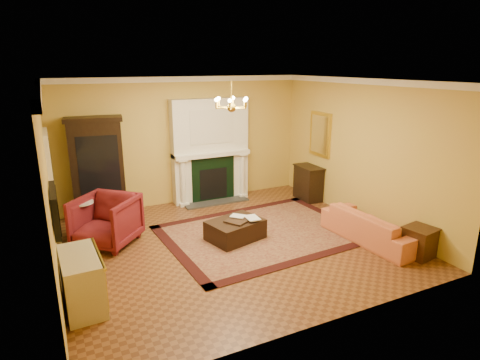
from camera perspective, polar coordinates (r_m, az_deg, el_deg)
floor at (r=7.71m, az=-1.10°, el=-9.00°), size 6.00×5.50×0.02m
ceiling at (r=6.99m, az=-1.23°, el=14.02°), size 6.00×5.50×0.02m
wall_back at (r=9.73m, az=-7.97°, el=5.52°), size 6.00×0.02×3.00m
wall_front at (r=4.94m, az=12.31°, el=-5.21°), size 6.00×0.02×3.00m
wall_left at (r=6.60m, az=-25.68°, el=-1.04°), size 0.02×5.50×3.00m
wall_right at (r=8.85m, az=16.90°, el=3.92°), size 0.02×5.50×3.00m
fireplace at (r=9.81m, az=-4.22°, el=3.90°), size 1.90×0.70×2.50m
crown_molding at (r=7.87m, az=-4.20°, el=13.72°), size 6.00×5.50×0.12m
doorway at (r=8.36m, az=-25.11°, el=-0.85°), size 0.08×1.05×2.10m
tv_panel at (r=6.07m, az=-24.83°, el=-3.84°), size 0.09×0.95×0.58m
gilt_mirror at (r=9.85m, az=11.32°, el=6.38°), size 0.06×0.76×1.05m
chandelier at (r=7.01m, az=-1.21°, el=10.74°), size 0.63×0.55×0.53m
oriental_rug at (r=8.14m, az=3.24°, el=-7.49°), size 3.99×3.10×0.02m
china_cabinet at (r=9.16m, az=-19.51°, el=1.26°), size 1.11×0.61×2.12m
wingback_armchair at (r=7.87m, az=-18.51°, el=-5.20°), size 1.38×1.37×1.03m
pedestal_table at (r=8.21m, az=-21.43°, el=-5.06°), size 0.44×0.44×0.79m
commode at (r=6.12m, az=-21.57°, el=-13.20°), size 0.53×1.05×0.77m
coral_sofa at (r=8.06m, az=18.32°, el=-5.61°), size 0.73×2.06×0.79m
end_table at (r=7.76m, az=24.12°, el=-8.17°), size 0.52×0.52×0.52m
console_table at (r=10.12m, az=9.67°, el=-0.49°), size 0.44×0.75×0.82m
leather_ottoman at (r=7.78m, az=-0.68°, el=-7.07°), size 1.16×0.96×0.37m
ottoman_tray at (r=7.70m, az=-0.17°, el=-5.69°), size 0.62×0.58×0.03m
book_a at (r=7.66m, az=-0.58°, el=-4.57°), size 0.16×0.16×0.27m
book_b at (r=7.61m, az=0.96°, el=-4.50°), size 0.24×0.04×0.32m
topiary_left at (r=9.53m, az=-7.34°, el=4.99°), size 0.15×0.15×0.39m
topiary_right at (r=9.97m, az=-0.59°, el=5.78°), size 0.17×0.17×0.44m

